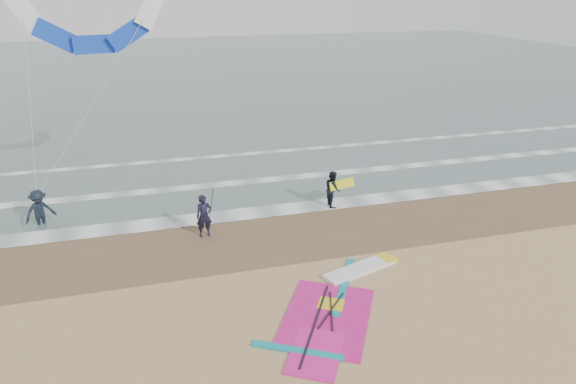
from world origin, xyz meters
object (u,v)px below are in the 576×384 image
object	(u,v)px
person_standing	(204,216)
person_wading	(38,204)
windsurf_rig	(339,303)
surf_kite	(91,27)
person_walking	(333,189)

from	to	relation	value
person_standing	person_wading	world-z (taller)	person_wading
person_wading	windsurf_rig	bearing A→B (deg)	-71.09
person_standing	person_wading	xyz separation A→B (m)	(-6.44, 2.81, 0.09)
windsurf_rig	person_standing	bearing A→B (deg)	120.61
windsurf_rig	surf_kite	world-z (taller)	surf_kite
person_standing	surf_kite	xyz separation A→B (m)	(-3.63, 5.16, 6.80)
person_walking	surf_kite	bearing A→B (deg)	71.76
person_walking	person_standing	bearing A→B (deg)	106.76
person_standing	windsurf_rig	bearing A→B (deg)	-65.14
person_wading	person_standing	bearing A→B (deg)	-53.51
surf_kite	person_standing	bearing A→B (deg)	-54.89
person_walking	surf_kite	world-z (taller)	surf_kite
windsurf_rig	person_walking	world-z (taller)	person_walking
person_standing	person_walking	xyz separation A→B (m)	(5.90, 1.43, -0.04)
person_standing	person_walking	world-z (taller)	person_standing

